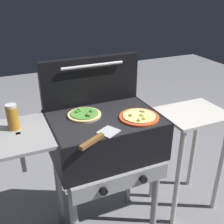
# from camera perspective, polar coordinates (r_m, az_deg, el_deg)

# --- Properties ---
(grill) EXTENTS (0.96, 0.53, 0.90)m
(grill) POSITION_cam_1_polar(r_m,az_deg,el_deg) (1.64, -2.00, -5.63)
(grill) COLOR black
(grill) RESTS_ON ground_plane
(grill_lid_open) EXTENTS (0.63, 0.08, 0.30)m
(grill_lid_open) POSITION_cam_1_polar(r_m,az_deg,el_deg) (1.70, -4.47, 6.56)
(grill_lid_open) COLOR black
(grill_lid_open) RESTS_ON grill
(pizza_cheese) EXTENTS (0.23, 0.23, 0.04)m
(pizza_cheese) POSITION_cam_1_polar(r_m,az_deg,el_deg) (1.56, 5.72, -1.01)
(pizza_cheese) COLOR #C64723
(pizza_cheese) RESTS_ON grill
(pizza_veggie) EXTENTS (0.20, 0.20, 0.04)m
(pizza_veggie) POSITION_cam_1_polar(r_m,az_deg,el_deg) (1.59, -5.77, -0.47)
(pizza_veggie) COLOR #E0C17F
(pizza_veggie) RESTS_ON grill
(sauce_jar) EXTENTS (0.06, 0.06, 0.14)m
(sauce_jar) POSITION_cam_1_polar(r_m,az_deg,el_deg) (1.51, -20.14, -1.00)
(sauce_jar) COLOR #B77A1E
(sauce_jar) RESTS_ON grill
(spatula) EXTENTS (0.26, 0.18, 0.02)m
(spatula) POSITION_cam_1_polar(r_m,az_deg,el_deg) (1.36, -2.71, -5.30)
(spatula) COLOR #B7BABF
(spatula) RESTS_ON grill
(prep_table) EXTENTS (0.44, 0.36, 0.80)m
(prep_table) POSITION_cam_1_polar(r_m,az_deg,el_deg) (2.05, 15.91, -5.96)
(prep_table) COLOR beige
(prep_table) RESTS_ON ground_plane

